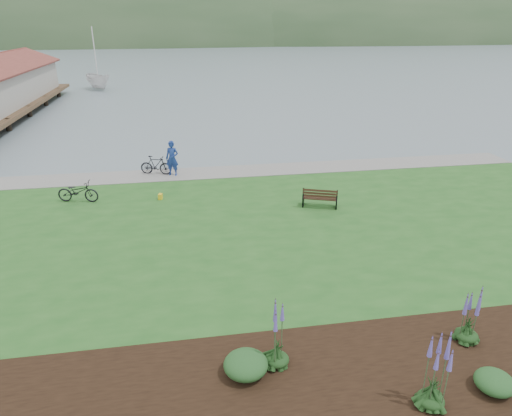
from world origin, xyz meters
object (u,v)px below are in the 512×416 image
Objects in this scene: park_bench at (320,198)px; sailboat at (100,90)px; bicycle_a at (78,192)px; person at (172,156)px.

sailboat reaches higher than park_bench.
sailboat is (-5.02, 41.95, -0.91)m from bicycle_a.
person is 39.87m from sailboat.
bicycle_a is 0.08× the size of sailboat.
person is at bearing -106.17° from sailboat.
sailboat is at bearing 123.79° from person.
park_bench is at bearing -21.33° from person.
sailboat is (-9.45, 38.70, -1.55)m from person.
person reaches higher than park_bench.
bicycle_a is at bearing -113.07° from sailboat.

